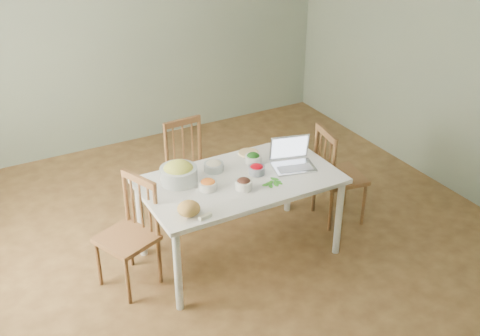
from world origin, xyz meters
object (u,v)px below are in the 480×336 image
bowl_squash (179,172)px  laptop (294,155)px  chair_right (341,174)px  dining_table (240,217)px  chair_left (126,236)px  chair_far (193,171)px  bread_boule (189,209)px

bowl_squash → laptop: (0.96, -0.25, 0.03)m
chair_right → bowl_squash: chair_right is taller
dining_table → chair_left: bearing=175.5°
dining_table → laptop: (0.49, -0.06, 0.50)m
bowl_squash → laptop: 0.99m
dining_table → chair_left: (-0.99, 0.08, 0.09)m
dining_table → laptop: size_ratio=4.67×
chair_far → chair_right: bearing=-34.7°
bowl_squash → chair_far: bearing=57.2°
bowl_squash → chair_right: bearing=-5.1°
chair_right → laptop: laptop is taller
dining_table → bread_boule: (-0.60, -0.30, 0.44)m
chair_right → bread_boule: size_ratio=5.54×
chair_far → laptop: 1.11m
dining_table → chair_far: 0.80m
bowl_squash → laptop: laptop is taller
dining_table → chair_far: chair_far is taller
chair_far → dining_table: bearing=-87.1°
chair_right → chair_far: bearing=68.3°
chair_right → chair_left: bearing=99.5°
chair_left → bread_boule: 0.64m
laptop → chair_far: bearing=138.9°
chair_right → bread_boule: chair_right is taller
laptop → bowl_squash: bearing=-179.9°
dining_table → chair_right: (1.11, 0.05, 0.10)m
bread_boule → laptop: (1.09, 0.24, 0.07)m
chair_far → chair_left: chair_far is taller
chair_far → laptop: size_ratio=2.70×
chair_left → chair_right: (2.10, -0.02, 0.01)m
chair_left → bread_boule: size_ratio=5.43×
chair_far → chair_right: (1.19, -0.74, 0.01)m
chair_left → chair_right: size_ratio=0.98×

